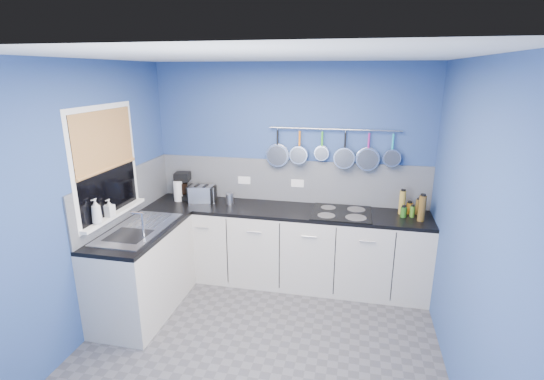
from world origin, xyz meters
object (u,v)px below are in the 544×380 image
at_px(soap_bottle_b, 109,208).
at_px(coffee_maker, 182,186).
at_px(hob, 342,213).
at_px(toaster, 202,194).
at_px(paper_towel, 178,191).
at_px(canister, 230,199).
at_px(soap_bottle_a, 96,211).

distance_m(soap_bottle_b, coffee_maker, 1.13).
height_order(coffee_maker, hob, coffee_maker).
bearing_deg(soap_bottle_b, toaster, 63.69).
bearing_deg(paper_towel, soap_bottle_b, -102.53).
height_order(toaster, canister, toaster).
bearing_deg(coffee_maker, paper_towel, -115.79).
bearing_deg(soap_bottle_a, canister, 54.75).
bearing_deg(soap_bottle_b, hob, 24.21).
height_order(toaster, hob, toaster).
bearing_deg(canister, paper_towel, -179.00).
distance_m(coffee_maker, hob, 1.93).
xyz_separation_m(paper_towel, coffee_maker, (0.02, 0.08, 0.04)).
xyz_separation_m(soap_bottle_a, hob, (2.17, 1.17, -0.26)).
relative_size(soap_bottle_a, paper_towel, 1.01).
bearing_deg(canister, soap_bottle_b, -130.03).
bearing_deg(soap_bottle_a, toaster, 67.38).
distance_m(soap_bottle_a, hob, 2.48).
bearing_deg(paper_towel, canister, 1.00).
distance_m(soap_bottle_b, paper_towel, 1.05).
xyz_separation_m(soap_bottle_b, paper_towel, (0.23, 1.02, -0.12)).
height_order(soap_bottle_b, hob, soap_bottle_b).
distance_m(soap_bottle_a, canister, 1.52).
relative_size(soap_bottle_a, coffee_maker, 0.74).
bearing_deg(paper_towel, coffee_maker, 73.04).
bearing_deg(coffee_maker, soap_bottle_b, -111.67).
bearing_deg(paper_towel, hob, -1.38).
xyz_separation_m(paper_towel, toaster, (0.29, 0.02, -0.02)).
relative_size(canister, hob, 0.20).
height_order(soap_bottle_b, canister, soap_bottle_b).
height_order(soap_bottle_a, hob, soap_bottle_a).
bearing_deg(soap_bottle_b, soap_bottle_a, -90.00).
distance_m(soap_bottle_a, toaster, 1.35).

